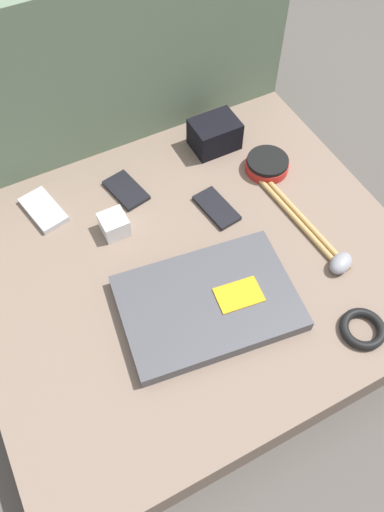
{
  "coord_description": "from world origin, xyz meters",
  "views": [
    {
      "loc": [
        -0.27,
        -0.51,
        1.0
      ],
      "look_at": [
        0.0,
        0.0,
        0.13
      ],
      "focal_mm": 35.0,
      "sensor_mm": 36.0,
      "label": 1
    }
  ],
  "objects_px": {
    "laptop": "(208,303)",
    "camera_pouch": "(215,134)",
    "computer_mouse": "(341,263)",
    "phone_black": "(217,208)",
    "speaker_puck": "(267,164)",
    "phone_silver": "(126,190)",
    "charger_brick": "(114,224)",
    "phone_small": "(43,210)"
  },
  "relations": [
    {
      "from": "laptop",
      "to": "camera_pouch",
      "type": "relative_size",
      "value": 3.3
    },
    {
      "from": "computer_mouse",
      "to": "phone_black",
      "type": "height_order",
      "value": "computer_mouse"
    },
    {
      "from": "speaker_puck",
      "to": "camera_pouch",
      "type": "xyz_separation_m",
      "value": [
        -0.07,
        0.13,
        0.02
      ]
    },
    {
      "from": "computer_mouse",
      "to": "phone_silver",
      "type": "distance_m",
      "value": 0.51
    },
    {
      "from": "charger_brick",
      "to": "phone_small",
      "type": "bearing_deg",
      "value": 134.7
    },
    {
      "from": "phone_silver",
      "to": "phone_black",
      "type": "height_order",
      "value": "same"
    },
    {
      "from": "computer_mouse",
      "to": "phone_silver",
      "type": "relative_size",
      "value": 0.58
    },
    {
      "from": "phone_black",
      "to": "camera_pouch",
      "type": "bearing_deg",
      "value": 54.85
    },
    {
      "from": "computer_mouse",
      "to": "speaker_puck",
      "type": "xyz_separation_m",
      "value": [
        0.01,
        0.31,
        0.0
      ]
    },
    {
      "from": "laptop",
      "to": "camera_pouch",
      "type": "bearing_deg",
      "value": 67.34
    },
    {
      "from": "computer_mouse",
      "to": "phone_silver",
      "type": "xyz_separation_m",
      "value": [
        -0.32,
        0.4,
        -0.01
      ]
    },
    {
      "from": "phone_black",
      "to": "camera_pouch",
      "type": "xyz_separation_m",
      "value": [
        0.09,
        0.18,
        0.03
      ]
    },
    {
      "from": "laptop",
      "to": "computer_mouse",
      "type": "height_order",
      "value": "same"
    },
    {
      "from": "speaker_puck",
      "to": "phone_black",
      "type": "bearing_deg",
      "value": -162.31
    },
    {
      "from": "phone_silver",
      "to": "charger_brick",
      "type": "bearing_deg",
      "value": -136.84
    },
    {
      "from": "speaker_puck",
      "to": "laptop",
      "type": "bearing_deg",
      "value": -139.03
    },
    {
      "from": "laptop",
      "to": "phone_silver",
      "type": "xyz_separation_m",
      "value": [
        -0.03,
        0.36,
        -0.01
      ]
    },
    {
      "from": "computer_mouse",
      "to": "phone_silver",
      "type": "bearing_deg",
      "value": 106.43
    },
    {
      "from": "phone_silver",
      "to": "phone_small",
      "type": "bearing_deg",
      "value": 159.1
    },
    {
      "from": "laptop",
      "to": "computer_mouse",
      "type": "distance_m",
      "value": 0.29
    },
    {
      "from": "laptop",
      "to": "computer_mouse",
      "type": "relative_size",
      "value": 5.39
    },
    {
      "from": "computer_mouse",
      "to": "phone_silver",
      "type": "height_order",
      "value": "computer_mouse"
    },
    {
      "from": "speaker_puck",
      "to": "phone_silver",
      "type": "relative_size",
      "value": 0.87
    },
    {
      "from": "camera_pouch",
      "to": "phone_black",
      "type": "bearing_deg",
      "value": -117.36
    },
    {
      "from": "laptop",
      "to": "camera_pouch",
      "type": "height_order",
      "value": "camera_pouch"
    },
    {
      "from": "phone_small",
      "to": "speaker_puck",
      "type": "bearing_deg",
      "value": -25.25
    },
    {
      "from": "charger_brick",
      "to": "phone_silver",
      "type": "bearing_deg",
      "value": 54.77
    },
    {
      "from": "laptop",
      "to": "computer_mouse",
      "type": "bearing_deg",
      "value": -1.22
    },
    {
      "from": "camera_pouch",
      "to": "phone_small",
      "type": "bearing_deg",
      "value": -179.01
    },
    {
      "from": "phone_silver",
      "to": "camera_pouch",
      "type": "distance_m",
      "value": 0.26
    },
    {
      "from": "phone_small",
      "to": "charger_brick",
      "type": "distance_m",
      "value": 0.18
    },
    {
      "from": "charger_brick",
      "to": "speaker_puck",
      "type": "bearing_deg",
      "value": 0.48
    },
    {
      "from": "computer_mouse",
      "to": "phone_black",
      "type": "bearing_deg",
      "value": 99.18
    },
    {
      "from": "speaker_puck",
      "to": "phone_black",
      "type": "height_order",
      "value": "speaker_puck"
    },
    {
      "from": "laptop",
      "to": "speaker_puck",
      "type": "xyz_separation_m",
      "value": [
        0.3,
        0.26,
        0.0
      ]
    },
    {
      "from": "computer_mouse",
      "to": "phone_small",
      "type": "distance_m",
      "value": 0.67
    },
    {
      "from": "phone_black",
      "to": "charger_brick",
      "type": "bearing_deg",
      "value": 159.77
    },
    {
      "from": "computer_mouse",
      "to": "camera_pouch",
      "type": "distance_m",
      "value": 0.44
    },
    {
      "from": "laptop",
      "to": "computer_mouse",
      "type": "xyz_separation_m",
      "value": [
        0.29,
        -0.05,
        0.0
      ]
    },
    {
      "from": "phone_small",
      "to": "charger_brick",
      "type": "height_order",
      "value": "charger_brick"
    },
    {
      "from": "phone_silver",
      "to": "phone_black",
      "type": "relative_size",
      "value": 0.99
    },
    {
      "from": "phone_small",
      "to": "charger_brick",
      "type": "bearing_deg",
      "value": -57.37
    }
  ]
}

